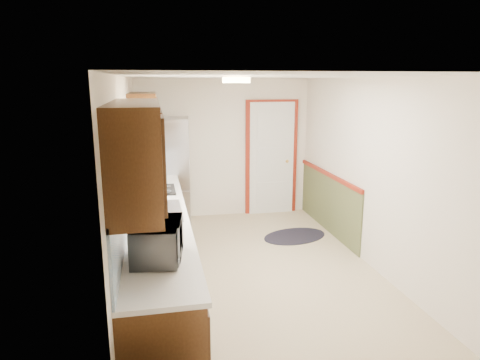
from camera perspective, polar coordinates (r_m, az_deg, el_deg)
name	(u,v)px	position (r m, az deg, el deg)	size (l,w,h in m)	color
room_shell	(258,180)	(5.09, 2.43, -0.01)	(3.20, 5.20, 2.52)	tan
kitchen_run	(154,226)	(4.78, -11.39, -6.01)	(0.63, 4.00, 2.20)	#371E0C
back_wall_trim	(283,167)	(7.50, 5.76, 1.73)	(1.12, 2.30, 2.08)	maroon
ceiling_fixture	(236,80)	(4.70, -0.49, 13.19)	(0.30, 0.30, 0.06)	#FFD88C
microwave	(158,237)	(3.52, -10.94, -7.46)	(0.55, 0.31, 0.37)	white
refrigerator	(167,173)	(7.02, -9.77, 0.88)	(0.80, 0.78, 1.79)	#B7B7BC
rug	(295,236)	(6.74, 7.31, -7.43)	(1.03, 0.67, 0.01)	black
cooktop	(157,190)	(5.74, -11.05, -1.32)	(0.48, 0.58, 0.02)	black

